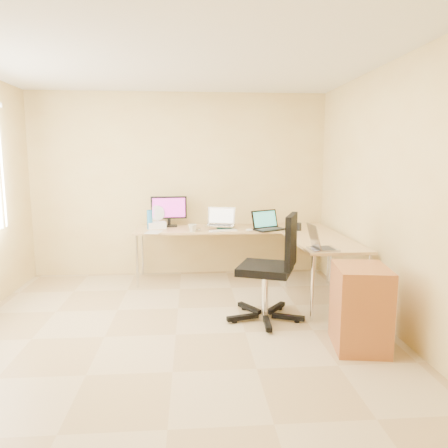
{
  "coord_description": "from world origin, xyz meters",
  "views": [
    {
      "loc": [
        0.17,
        -3.84,
        1.66
      ],
      "look_at": [
        0.55,
        1.1,
        0.9
      ],
      "focal_mm": 33.67,
      "sensor_mm": 36.0,
      "label": 1
    }
  ],
  "objects": [
    {
      "name": "cd_stack",
      "position": [
        0.23,
        1.65,
        0.75
      ],
      "size": [
        0.15,
        0.15,
        0.03
      ],
      "primitive_type": "cylinder",
      "rotation": [
        0.0,
        0.0,
        0.28
      ],
      "color": "silver",
      "rests_on": "desk_main"
    },
    {
      "name": "desk_fan",
      "position": [
        -0.31,
        2.05,
        0.87
      ],
      "size": [
        0.26,
        0.26,
        0.28
      ],
      "primitive_type": "cylinder",
      "rotation": [
        0.0,
        0.0,
        -0.26
      ],
      "color": "silver",
      "rests_on": "desk_main"
    },
    {
      "name": "monitor",
      "position": [
        -0.15,
        2.04,
        0.94
      ],
      "size": [
        0.51,
        0.19,
        0.43
      ],
      "primitive_type": "cube",
      "rotation": [
        0.0,
        0.0,
        0.06
      ],
      "color": "black",
      "rests_on": "desk_main"
    },
    {
      "name": "keyboard",
      "position": [
        0.58,
        1.59,
        0.74
      ],
      "size": [
        0.38,
        0.21,
        0.02
      ],
      "primitive_type": "cube",
      "rotation": [
        0.0,
        0.0,
        0.32
      ],
      "color": "white",
      "rests_on": "desk_main"
    },
    {
      "name": "wall_right",
      "position": [
        2.1,
        0.0,
        1.3
      ],
      "size": [
        0.0,
        4.5,
        4.5
      ],
      "primitive_type": "plane",
      "rotation": [
        1.57,
        0.0,
        -1.57
      ],
      "color": "beige",
      "rests_on": "ground"
    },
    {
      "name": "desk_return",
      "position": [
        1.7,
        0.85,
        0.36
      ],
      "size": [
        0.7,
        1.3,
        0.73
      ],
      "primitive_type": "cube",
      "color": "tan",
      "rests_on": "ground"
    },
    {
      "name": "wall_back",
      "position": [
        0.0,
        2.25,
        1.3
      ],
      "size": [
        4.5,
        0.0,
        4.5
      ],
      "primitive_type": "plane",
      "rotation": [
        1.57,
        0.0,
        0.0
      ],
      "color": "beige",
      "rests_on": "ground"
    },
    {
      "name": "ceiling",
      "position": [
        0.0,
        0.0,
        2.6
      ],
      "size": [
        4.5,
        4.5,
        0.0
      ],
      "primitive_type": "plane",
      "rotation": [
        3.14,
        0.0,
        0.0
      ],
      "color": "white",
      "rests_on": "ground"
    },
    {
      "name": "laptop_return",
      "position": [
        1.53,
        0.36,
        0.84
      ],
      "size": [
        0.35,
        0.29,
        0.22
      ],
      "primitive_type": "cube",
      "rotation": [
        0.0,
        0.0,
        1.65
      ],
      "color": "#AEB1C5",
      "rests_on": "desk_return"
    },
    {
      "name": "black_cup",
      "position": [
        1.58,
        1.55,
        0.78
      ],
      "size": [
        0.08,
        0.08,
        0.1
      ],
      "primitive_type": "cylinder",
      "rotation": [
        0.0,
        0.0,
        -0.3
      ],
      "color": "black",
      "rests_on": "desk_main"
    },
    {
      "name": "papers",
      "position": [
        -0.33,
        1.56,
        0.73
      ],
      "size": [
        0.24,
        0.3,
        0.01
      ],
      "primitive_type": "cube",
      "rotation": [
        0.0,
        0.0,
        -0.22
      ],
      "color": "silver",
      "rests_on": "desk_main"
    },
    {
      "name": "wall_front",
      "position": [
        0.0,
        -2.25,
        1.3
      ],
      "size": [
        4.5,
        0.0,
        4.5
      ],
      "primitive_type": "plane",
      "rotation": [
        -1.57,
        0.0,
        0.0
      ],
      "color": "beige",
      "rests_on": "ground"
    },
    {
      "name": "office_chair",
      "position": [
        0.92,
        0.34,
        0.5
      ],
      "size": [
        0.88,
        0.88,
        1.13
      ],
      "primitive_type": "cube",
      "rotation": [
        0.0,
        0.0,
        -0.37
      ],
      "color": "black",
      "rests_on": "ground"
    },
    {
      "name": "desk_main",
      "position": [
        0.72,
        1.85,
        0.36
      ],
      "size": [
        2.65,
        0.7,
        0.73
      ],
      "primitive_type": "cube",
      "color": "tan",
      "rests_on": "ground"
    },
    {
      "name": "laptop_black",
      "position": [
        1.2,
        1.64,
        0.86
      ],
      "size": [
        0.51,
        0.47,
        0.26
      ],
      "primitive_type": "cube",
      "rotation": [
        0.0,
        0.0,
        0.5
      ],
      "color": "black",
      "rests_on": "desk_main"
    },
    {
      "name": "mouse",
      "position": [
        0.92,
        1.55,
        0.75
      ],
      "size": [
        0.1,
        0.08,
        0.03
      ],
      "primitive_type": "ellipsoid",
      "rotation": [
        0.0,
        0.0,
        0.34
      ],
      "color": "white",
      "rests_on": "desk_main"
    },
    {
      "name": "floor",
      "position": [
        0.0,
        0.0,
        0.0
      ],
      "size": [
        4.5,
        4.5,
        0.0
      ],
      "primitive_type": "plane",
      "color": "tan",
      "rests_on": "ground"
    },
    {
      "name": "book_stack",
      "position": [
        0.63,
        1.86,
        0.75
      ],
      "size": [
        0.26,
        0.31,
        0.04
      ],
      "primitive_type": "cube",
      "rotation": [
        0.0,
        0.0,
        -0.27
      ],
      "color": "#266D65",
      "rests_on": "desk_main"
    },
    {
      "name": "white_box",
      "position": [
        -0.31,
        1.89,
        0.77
      ],
      "size": [
        0.27,
        0.22,
        0.09
      ],
      "primitive_type": "cube",
      "rotation": [
        0.0,
        0.0,
        0.21
      ],
      "color": "white",
      "rests_on": "desk_main"
    },
    {
      "name": "cabinet",
      "position": [
        1.64,
        -0.39,
        0.36
      ],
      "size": [
        0.52,
        0.61,
        0.76
      ],
      "primitive_type": "cube",
      "rotation": [
        0.0,
        0.0,
        -0.15
      ],
      "color": "brown",
      "rests_on": "ground"
    },
    {
      "name": "laptop_center",
      "position": [
        0.55,
        1.74,
        0.9
      ],
      "size": [
        0.44,
        0.38,
        0.24
      ],
      "primitive_type": "cube",
      "rotation": [
        0.0,
        0.0,
        -0.26
      ],
      "color": "silver",
      "rests_on": "desk_main"
    },
    {
      "name": "water_bottle",
      "position": [
        -0.4,
        1.83,
        0.86
      ],
      "size": [
        0.09,
        0.09,
        0.26
      ],
      "primitive_type": "cylinder",
      "rotation": [
        0.0,
        0.0,
        0.34
      ],
      "color": "#2978BB",
      "rests_on": "desk_main"
    },
    {
      "name": "mug",
      "position": [
        0.17,
        1.55,
        0.78
      ],
      "size": [
        0.13,
        0.13,
        0.1
      ],
      "primitive_type": "imported",
      "rotation": [
        0.0,
        0.0,
        -0.17
      ],
      "color": "beige",
      "rests_on": "desk_main"
    }
  ]
}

